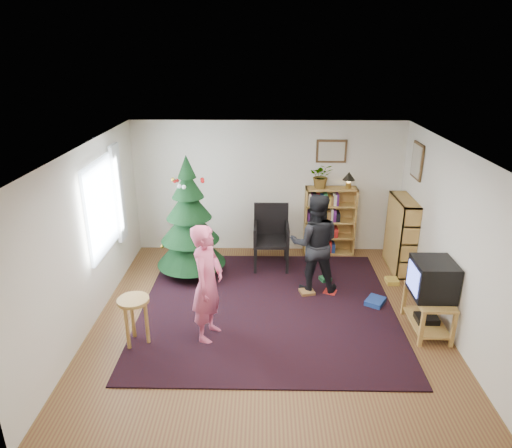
{
  "coord_description": "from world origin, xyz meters",
  "views": [
    {
      "loc": [
        -0.06,
        -5.72,
        3.72
      ],
      "look_at": [
        -0.19,
        1.0,
        1.1
      ],
      "focal_mm": 32.0,
      "sensor_mm": 36.0,
      "label": 1
    }
  ],
  "objects_px": {
    "crt_tv": "(433,279)",
    "person_by_chair": "(315,244)",
    "picture_right": "(417,161)",
    "picture_back": "(331,151)",
    "armchair": "(271,233)",
    "stool": "(134,309)",
    "bookshelf_right": "(401,233)",
    "christmas_tree": "(190,227)",
    "bookshelf_back": "(330,220)",
    "potted_plant": "(321,176)",
    "table_lamp": "(349,177)",
    "person_standing": "(208,283)",
    "tv_stand": "(428,309)"
  },
  "relations": [
    {
      "from": "bookshelf_back",
      "to": "crt_tv",
      "type": "distance_m",
      "value": 2.77
    },
    {
      "from": "bookshelf_right",
      "to": "armchair",
      "type": "distance_m",
      "value": 2.28
    },
    {
      "from": "crt_tv",
      "to": "armchair",
      "type": "bearing_deg",
      "value": 136.61
    },
    {
      "from": "picture_back",
      "to": "person_standing",
      "type": "xyz_separation_m",
      "value": [
        -1.95,
        -2.92,
        -1.13
      ]
    },
    {
      "from": "crt_tv",
      "to": "stool",
      "type": "bearing_deg",
      "value": -174.18
    },
    {
      "from": "armchair",
      "to": "stool",
      "type": "relative_size",
      "value": 1.64
    },
    {
      "from": "picture_back",
      "to": "potted_plant",
      "type": "distance_m",
      "value": 0.48
    },
    {
      "from": "bookshelf_back",
      "to": "tv_stand",
      "type": "bearing_deg",
      "value": -67.83
    },
    {
      "from": "bookshelf_back",
      "to": "bookshelf_right",
      "type": "relative_size",
      "value": 1.0
    },
    {
      "from": "person_by_chair",
      "to": "tv_stand",
      "type": "bearing_deg",
      "value": 146.24
    },
    {
      "from": "christmas_tree",
      "to": "picture_back",
      "type": "bearing_deg",
      "value": 24.1
    },
    {
      "from": "picture_back",
      "to": "potted_plant",
      "type": "bearing_deg",
      "value": -142.36
    },
    {
      "from": "stool",
      "to": "person_by_chair",
      "type": "bearing_deg",
      "value": 31.39
    },
    {
      "from": "armchair",
      "to": "person_standing",
      "type": "relative_size",
      "value": 0.69
    },
    {
      "from": "picture_back",
      "to": "bookshelf_right",
      "type": "relative_size",
      "value": 0.42
    },
    {
      "from": "crt_tv",
      "to": "potted_plant",
      "type": "distance_m",
      "value": 2.94
    },
    {
      "from": "tv_stand",
      "to": "armchair",
      "type": "distance_m",
      "value": 2.98
    },
    {
      "from": "person_by_chair",
      "to": "table_lamp",
      "type": "height_order",
      "value": "person_by_chair"
    },
    {
      "from": "crt_tv",
      "to": "person_by_chair",
      "type": "bearing_deg",
      "value": 142.99
    },
    {
      "from": "picture_right",
      "to": "christmas_tree",
      "type": "xyz_separation_m",
      "value": [
        -3.79,
        -0.38,
        -1.06
      ]
    },
    {
      "from": "person_standing",
      "to": "person_by_chair",
      "type": "height_order",
      "value": "person_standing"
    },
    {
      "from": "stool",
      "to": "bookshelf_back",
      "type": "bearing_deg",
      "value": 45.43
    },
    {
      "from": "potted_plant",
      "to": "armchair",
      "type": "bearing_deg",
      "value": -149.84
    },
    {
      "from": "picture_right",
      "to": "potted_plant",
      "type": "relative_size",
      "value": 1.31
    },
    {
      "from": "picture_back",
      "to": "christmas_tree",
      "type": "relative_size",
      "value": 0.26
    },
    {
      "from": "person_by_chair",
      "to": "table_lamp",
      "type": "relative_size",
      "value": 5.38
    },
    {
      "from": "picture_right",
      "to": "bookshelf_right",
      "type": "distance_m",
      "value": 1.29
    },
    {
      "from": "table_lamp",
      "to": "bookshelf_back",
      "type": "bearing_deg",
      "value": 180.0
    },
    {
      "from": "stool",
      "to": "christmas_tree",
      "type": "bearing_deg",
      "value": 77.7
    },
    {
      "from": "armchair",
      "to": "stool",
      "type": "bearing_deg",
      "value": -126.78
    },
    {
      "from": "christmas_tree",
      "to": "person_by_chair",
      "type": "xyz_separation_m",
      "value": [
        2.05,
        -0.48,
        -0.07
      ]
    },
    {
      "from": "armchair",
      "to": "christmas_tree",
      "type": "bearing_deg",
      "value": -162.54
    },
    {
      "from": "picture_right",
      "to": "armchair",
      "type": "distance_m",
      "value": 2.76
    },
    {
      "from": "person_by_chair",
      "to": "table_lamp",
      "type": "distance_m",
      "value": 1.77
    },
    {
      "from": "bookshelf_right",
      "to": "person_standing",
      "type": "height_order",
      "value": "person_standing"
    },
    {
      "from": "christmas_tree",
      "to": "stool",
      "type": "xyz_separation_m",
      "value": [
        -0.44,
        -2.0,
        -0.36
      ]
    },
    {
      "from": "picture_right",
      "to": "person_standing",
      "type": "bearing_deg",
      "value": -146.2
    },
    {
      "from": "potted_plant",
      "to": "stool",
      "type": "bearing_deg",
      "value": -132.54
    },
    {
      "from": "bookshelf_right",
      "to": "stool",
      "type": "bearing_deg",
      "value": 119.74
    },
    {
      "from": "bookshelf_back",
      "to": "tv_stand",
      "type": "relative_size",
      "value": 1.53
    },
    {
      "from": "bookshelf_back",
      "to": "potted_plant",
      "type": "relative_size",
      "value": 2.85
    },
    {
      "from": "picture_back",
      "to": "table_lamp",
      "type": "bearing_deg",
      "value": -22.56
    },
    {
      "from": "table_lamp",
      "to": "christmas_tree",
      "type": "bearing_deg",
      "value": -160.88
    },
    {
      "from": "person_standing",
      "to": "potted_plant",
      "type": "distance_m",
      "value": 3.38
    },
    {
      "from": "person_standing",
      "to": "potted_plant",
      "type": "height_order",
      "value": "potted_plant"
    },
    {
      "from": "christmas_tree",
      "to": "table_lamp",
      "type": "xyz_separation_m",
      "value": [
        2.79,
        0.97,
        0.62
      ]
    },
    {
      "from": "person_standing",
      "to": "table_lamp",
      "type": "bearing_deg",
      "value": -24.03
    },
    {
      "from": "picture_right",
      "to": "picture_back",
      "type": "bearing_deg",
      "value": 151.31
    },
    {
      "from": "picture_back",
      "to": "tv_stand",
      "type": "height_order",
      "value": "picture_back"
    },
    {
      "from": "christmas_tree",
      "to": "bookshelf_right",
      "type": "height_order",
      "value": "christmas_tree"
    }
  ]
}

